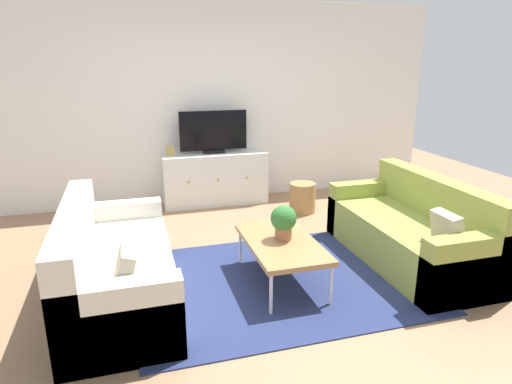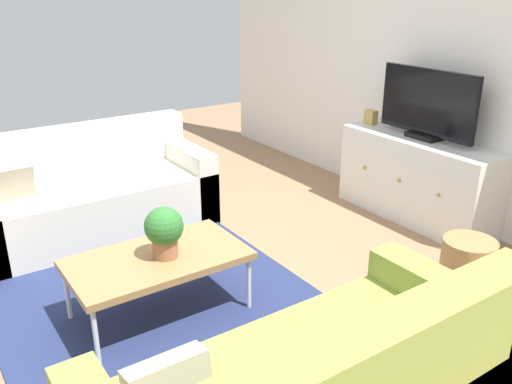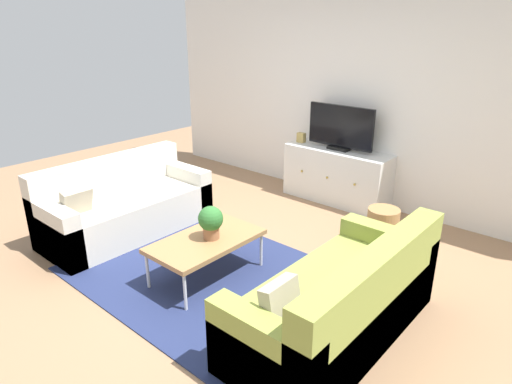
{
  "view_description": "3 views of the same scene",
  "coord_description": "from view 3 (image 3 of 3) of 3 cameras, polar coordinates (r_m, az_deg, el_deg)",
  "views": [
    {
      "loc": [
        -1.2,
        -3.56,
        1.93
      ],
      "look_at": [
        0.0,
        0.55,
        0.64
      ],
      "focal_mm": 31.1,
      "sensor_mm": 36.0,
      "label": 1
    },
    {
      "loc": [
        2.71,
        -1.29,
        1.92
      ],
      "look_at": [
        0.0,
        0.55,
        0.64
      ],
      "focal_mm": 37.99,
      "sensor_mm": 36.0,
      "label": 2
    },
    {
      "loc": [
        2.78,
        -2.64,
        2.27
      ],
      "look_at": [
        0.0,
        0.55,
        0.64
      ],
      "focal_mm": 31.45,
      "sensor_mm": 36.0,
      "label": 3
    }
  ],
  "objects": [
    {
      "name": "ground_plane",
      "position": [
        4.45,
        -4.76,
        -9.7
      ],
      "size": [
        10.0,
        10.0,
        0.0
      ],
      "primitive_type": "plane",
      "color": "#997251"
    },
    {
      "name": "wall_back",
      "position": [
        5.96,
        12.99,
        11.61
      ],
      "size": [
        6.4,
        0.12,
        2.7
      ],
      "primitive_type": "cube",
      "color": "white",
      "rests_on": "ground_plane"
    },
    {
      "name": "area_rug",
      "position": [
        4.36,
        -6.19,
        -10.37
      ],
      "size": [
        2.5,
        1.9,
        0.01
      ],
      "primitive_type": "cube",
      "color": "navy",
      "rests_on": "ground_plane"
    },
    {
      "name": "couch_left_side",
      "position": [
        5.3,
        -16.59,
        -1.89
      ],
      "size": [
        0.83,
        1.85,
        0.83
      ],
      "color": "beige",
      "rests_on": "ground_plane"
    },
    {
      "name": "couch_right_side",
      "position": [
        3.49,
        11.03,
        -14.08
      ],
      "size": [
        0.83,
        1.85,
        0.83
      ],
      "color": "olive",
      "rests_on": "ground_plane"
    },
    {
      "name": "coffee_table",
      "position": [
        4.16,
        -6.38,
        -6.29
      ],
      "size": [
        0.59,
        1.04,
        0.4
      ],
      "color": "#A37547",
      "rests_on": "ground_plane"
    },
    {
      "name": "potted_plant",
      "position": [
        4.07,
        -5.78,
        -3.69
      ],
      "size": [
        0.23,
        0.23,
        0.31
      ],
      "color": "#936042",
      "rests_on": "coffee_table"
    },
    {
      "name": "tv_console",
      "position": [
        6.0,
        10.19,
        2.05
      ],
      "size": [
        1.41,
        0.47,
        0.71
      ],
      "color": "silver",
      "rests_on": "ground_plane"
    },
    {
      "name": "flat_screen_tv",
      "position": [
        5.84,
        10.7,
        8.01
      ],
      "size": [
        0.91,
        0.16,
        0.57
      ],
      "color": "black",
      "rests_on": "tv_console"
    },
    {
      "name": "mantel_clock",
      "position": [
        6.18,
        5.78,
        6.91
      ],
      "size": [
        0.11,
        0.07,
        0.13
      ],
      "primitive_type": "cube",
      "color": "tan",
      "rests_on": "tv_console"
    },
    {
      "name": "wicker_basket",
      "position": [
        5.04,
        15.79,
        -4.14
      ],
      "size": [
        0.34,
        0.34,
        0.39
      ],
      "primitive_type": "cylinder",
      "color": "#9E7547",
      "rests_on": "ground_plane"
    }
  ]
}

